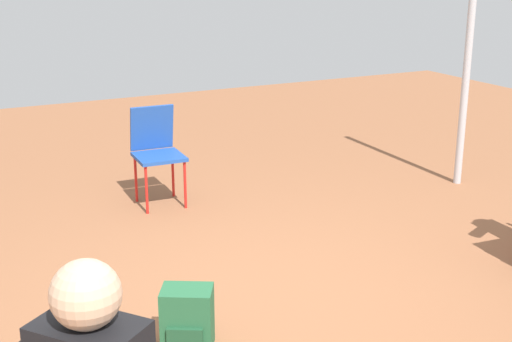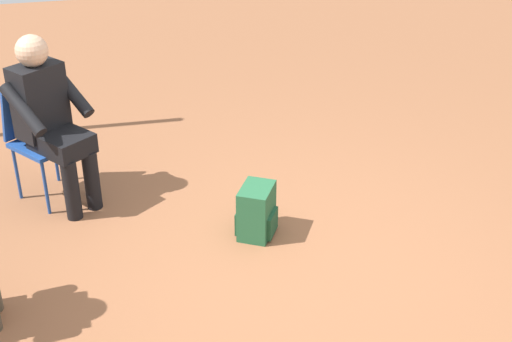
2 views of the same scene
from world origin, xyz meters
The scene contains 4 objects.
ground_plane centered at (0.00, 0.00, 0.00)m, with size 14.00×14.00×0.00m, color brown.
chair_northwest centered at (-1.52, 1.52, 0.50)m, with size 0.58×0.58×0.85m.
person_in_black centered at (-1.42, 1.38, 0.69)m, with size 0.63×0.63×1.24m.
backpack_near_laptop_user centered at (-0.12, 0.63, 0.16)m, with size 0.31×0.34×0.36m.
Camera 2 is at (-1.06, -3.32, 2.71)m, focal length 50.00 mm.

